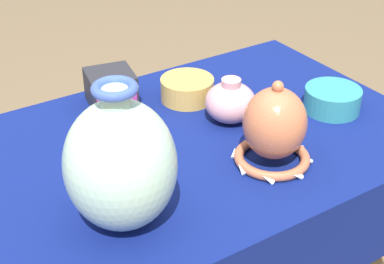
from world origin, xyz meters
The scene contains 7 objects.
display_table centered at (0.00, -0.02, 0.65)m, with size 1.14×0.74×0.73m.
vase_tall_bulbous centered at (-0.26, -0.18, 0.86)m, with size 0.21×0.21×0.30m.
vase_dome_bell centered at (0.11, -0.18, 0.81)m, with size 0.18×0.18×0.20m.
mosaic_tile_box centered at (-0.07, 0.26, 0.77)m, with size 0.14×0.14×0.09m.
pot_squat_ochre centered at (0.11, 0.18, 0.76)m, with size 0.14×0.14×0.06m, color gold.
jar_round_rose centered at (0.14, 0.02, 0.78)m, with size 0.13×0.13×0.11m.
pot_squat_teal centered at (0.39, -0.08, 0.76)m, with size 0.14×0.14×0.06m, color teal.
Camera 1 is at (-0.63, -1.00, 1.47)m, focal length 55.00 mm.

